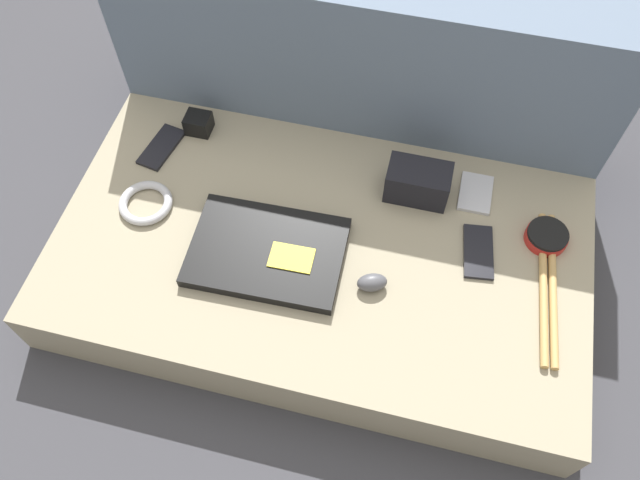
# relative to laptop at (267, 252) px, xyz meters

# --- Properties ---
(ground_plane) EXTENTS (8.00, 8.00, 0.00)m
(ground_plane) POSITION_rel_laptop_xyz_m (0.10, 0.05, -0.15)
(ground_plane) COLOR #38383D
(couch_seat) EXTENTS (1.13, 0.64, 0.14)m
(couch_seat) POSITION_rel_laptop_xyz_m (0.10, 0.05, -0.08)
(couch_seat) COLOR gray
(couch_seat) RESTS_ON ground_plane
(couch_backrest) EXTENTS (1.13, 0.20, 0.49)m
(couch_backrest) POSITION_rel_laptop_xyz_m (0.10, 0.47, 0.10)
(couch_backrest) COLOR slate
(couch_backrest) RESTS_ON ground_plane
(laptop) EXTENTS (0.32, 0.23, 0.03)m
(laptop) POSITION_rel_laptop_xyz_m (0.00, 0.00, 0.00)
(laptop) COLOR black
(laptop) RESTS_ON couch_seat
(computer_mouse) EXTENTS (0.07, 0.06, 0.03)m
(computer_mouse) POSITION_rel_laptop_xyz_m (0.23, -0.02, 0.01)
(computer_mouse) COLOR #4C4C51
(computer_mouse) RESTS_ON couch_seat
(speaker_puck) EXTENTS (0.09, 0.09, 0.03)m
(speaker_puck) POSITION_rel_laptop_xyz_m (0.56, 0.18, 0.00)
(speaker_puck) COLOR red
(speaker_puck) RESTS_ON couch_seat
(phone_silver) EXTENTS (0.08, 0.14, 0.01)m
(phone_silver) POSITION_rel_laptop_xyz_m (-0.32, 0.22, -0.01)
(phone_silver) COLOR black
(phone_silver) RESTS_ON couch_seat
(phone_black) EXTENTS (0.07, 0.10, 0.01)m
(phone_black) POSITION_rel_laptop_xyz_m (0.41, 0.26, -0.01)
(phone_black) COLOR #B7B7BC
(phone_black) RESTS_ON couch_seat
(phone_small) EXTENTS (0.08, 0.14, 0.01)m
(phone_small) POSITION_rel_laptop_xyz_m (0.43, 0.11, -0.01)
(phone_small) COLOR black
(phone_small) RESTS_ON couch_seat
(camera_pouch) EXTENTS (0.14, 0.08, 0.08)m
(camera_pouch) POSITION_rel_laptop_xyz_m (0.28, 0.23, 0.03)
(camera_pouch) COLOR black
(camera_pouch) RESTS_ON couch_seat
(charger_brick) EXTENTS (0.06, 0.05, 0.05)m
(charger_brick) POSITION_rel_laptop_xyz_m (-0.25, 0.29, 0.01)
(charger_brick) COLOR black
(charger_brick) RESTS_ON couch_seat
(cable_coil) EXTENTS (0.12, 0.12, 0.02)m
(cable_coil) POSITION_rel_laptop_xyz_m (-0.30, 0.06, -0.00)
(cable_coil) COLOR #B2B2B7
(cable_coil) RESTS_ON couch_seat
(drumstick_pair) EXTENTS (0.06, 0.35, 0.02)m
(drumstick_pair) POSITION_rel_laptop_xyz_m (0.57, 0.06, -0.00)
(drumstick_pair) COLOR tan
(drumstick_pair) RESTS_ON couch_seat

